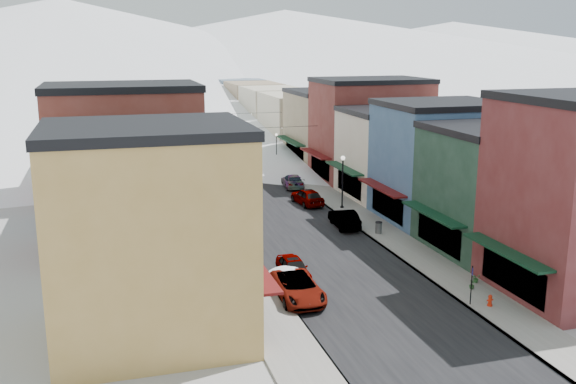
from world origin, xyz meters
TOP-DOWN VIEW (x-y plane):
  - ground at (0.00, 0.00)m, footprint 600.00×600.00m
  - road at (0.00, 60.00)m, footprint 10.00×160.00m
  - sidewalk_left at (-6.60, 60.00)m, footprint 3.20×160.00m
  - sidewalk_right at (6.60, 60.00)m, footprint 3.20×160.00m
  - curb_left at (-5.05, 60.00)m, footprint 0.10×160.00m
  - curb_right at (5.05, 60.00)m, footprint 0.10×160.00m
  - bldg_l_yellow at (-13.19, 4.00)m, footprint 11.30×8.70m
  - bldg_l_cream at (-13.19, 12.50)m, footprint 11.30×8.20m
  - bldg_l_brick_near at (-13.69, 20.50)m, footprint 12.30×8.20m
  - bldg_l_grayblue at (-13.19, 29.00)m, footprint 11.30×9.20m
  - bldg_l_brick_far at (-14.19, 38.00)m, footprint 13.30×9.20m
  - bldg_l_tan at (-13.19, 48.00)m, footprint 11.30×11.20m
  - bldg_r_green at (13.19, 12.00)m, footprint 11.30×9.20m
  - bldg_r_blue at (13.19, 21.00)m, footprint 11.30×9.20m
  - bldg_r_cream at (13.69, 30.00)m, footprint 12.30×9.20m
  - bldg_r_brick_far at (14.19, 39.00)m, footprint 13.30×9.20m
  - bldg_r_tan at (13.19, 49.00)m, footprint 11.30×11.20m
  - distant_blocks at (0.00, 83.00)m, footprint 34.00×55.00m
  - mountain_ridge at (-19.47, 277.18)m, footprint 670.00×340.00m
  - overhead_cables at (0.00, 47.50)m, footprint 16.40×15.04m
  - car_white_suv at (-4.30, 6.81)m, footprint 2.67×5.58m
  - car_silver_sedan at (-3.50, 10.40)m, footprint 1.71×4.20m
  - car_dark_hatch at (-4.30, 35.34)m, footprint 1.61×4.30m
  - car_silver_wagon at (-3.72, 40.95)m, footprint 2.38×4.94m
  - car_green_sedan at (4.12, 20.73)m, footprint 1.99×4.83m
  - car_gray_suv at (3.50, 29.06)m, footprint 2.37×4.94m
  - car_black_sedan at (4.29, 36.75)m, footprint 2.62×5.16m
  - car_lane_silver at (-0.60, 53.90)m, footprint 2.63×5.26m
  - car_lane_white at (1.22, 65.13)m, footprint 2.54×5.17m
  - fire_hydrant at (6.29, 2.30)m, footprint 0.41×0.31m
  - parking_sign at (5.29, 2.83)m, footprint 0.15×0.31m
  - trash_can at (6.04, 17.88)m, footprint 0.57×0.57m
  - streetlamp_near at (6.15, 26.55)m, footprint 0.41×0.41m
  - streetlamp_far at (5.95, 49.56)m, footprint 0.33×0.33m
  - planter_near at (7.62, 5.92)m, footprint 0.59×0.53m
  - planter_far at (6.73, 4.98)m, footprint 0.43×0.43m
  - snow_pile_near at (-4.28, 9.60)m, footprint 2.66×2.84m
  - snow_pile_mid at (-4.88, 22.10)m, footprint 2.24×2.58m
  - snow_pile_far at (-4.88, 37.59)m, footprint 2.53×2.76m

SIDE VIEW (x-z plane):
  - ground at x=0.00m, z-range 0.00..0.00m
  - road at x=0.00m, z-range 0.00..0.01m
  - sidewalk_left at x=-6.60m, z-range 0.00..0.15m
  - sidewalk_right at x=6.60m, z-range 0.00..0.15m
  - curb_left at x=-5.05m, z-range 0.00..0.15m
  - curb_right at x=5.05m, z-range 0.00..0.15m
  - planter_near at x=7.62m, z-range 0.15..0.72m
  - planter_far at x=6.73m, z-range 0.15..0.72m
  - snow_pile_mid at x=-4.88m, z-range -0.02..0.93m
  - fire_hydrant at x=6.29m, z-range 0.12..0.82m
  - snow_pile_far at x=-4.88m, z-range -0.02..1.05m
  - snow_pile_near at x=-4.28m, z-range -0.02..1.10m
  - trash_can at x=6.04m, z-range 0.16..1.12m
  - car_silver_wagon at x=-3.72m, z-range 0.00..1.39m
  - car_dark_hatch at x=-4.30m, z-range 0.00..1.40m
  - car_lane_white at x=1.22m, z-range 0.00..1.41m
  - car_silver_sedan at x=-3.50m, z-range 0.00..1.43m
  - car_black_sedan at x=4.29m, z-range 0.00..1.44m
  - car_white_suv at x=-4.30m, z-range 0.00..1.53m
  - car_green_sedan at x=4.12m, z-range 0.00..1.55m
  - car_gray_suv at x=3.50m, z-range 0.00..1.63m
  - car_lane_silver at x=-0.60m, z-range 0.00..1.72m
  - parking_sign at x=5.29m, z-range 0.36..2.79m
  - streetlamp_far at x=5.95m, z-range 0.67..4.65m
  - streetlamp_near at x=6.15m, z-range 0.80..5.77m
  - distant_blocks at x=0.00m, z-range 0.00..8.00m
  - bldg_r_cream at x=13.69m, z-range 0.01..9.01m
  - bldg_l_grayblue at x=-13.19m, z-range 0.01..9.01m
  - bldg_r_tan at x=13.19m, z-range 0.01..9.51m
  - bldg_r_green at x=13.19m, z-range 0.01..9.51m
  - bldg_l_cream at x=-13.19m, z-range 0.01..9.51m
  - bldg_l_tan at x=-13.19m, z-range 0.01..10.01m
  - bldg_r_blue at x=13.19m, z-range 0.01..10.51m
  - bldg_l_brick_far at x=-14.19m, z-range 0.01..11.01m
  - bldg_r_brick_far at x=14.19m, z-range 0.01..11.51m
  - bldg_l_yellow at x=-13.19m, z-range 0.01..11.51m
  - overhead_cables at x=0.00m, z-range 6.18..6.22m
  - bldg_l_brick_near at x=-13.69m, z-range 0.01..12.51m
  - mountain_ridge at x=-19.47m, z-range -2.64..31.36m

